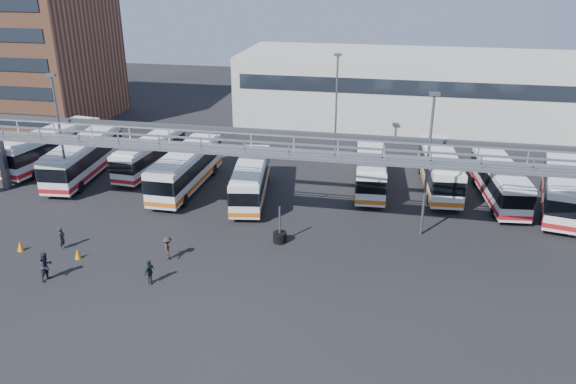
% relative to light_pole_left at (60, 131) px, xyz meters
% --- Properties ---
extents(ground, '(140.00, 140.00, 0.00)m').
position_rel_light_pole_left_xyz_m(ground, '(16.00, -8.00, -5.73)').
color(ground, black).
rests_on(ground, ground).
extents(gantry, '(51.40, 5.15, 7.10)m').
position_rel_light_pole_left_xyz_m(gantry, '(16.00, -2.13, -0.22)').
color(gantry, gray).
rests_on(gantry, ground).
extents(apartment_building, '(18.00, 15.00, 16.00)m').
position_rel_light_pole_left_xyz_m(apartment_building, '(-18.00, 22.00, 2.27)').
color(apartment_building, brown).
rests_on(apartment_building, ground).
extents(warehouse, '(42.00, 14.00, 8.00)m').
position_rel_light_pole_left_xyz_m(warehouse, '(28.00, 30.00, -1.73)').
color(warehouse, '#9E9E99').
rests_on(warehouse, ground).
extents(light_pole_left, '(0.70, 0.35, 10.21)m').
position_rel_light_pole_left_xyz_m(light_pole_left, '(0.00, 0.00, 0.00)').
color(light_pole_left, '#4C4F54').
rests_on(light_pole_left, ground).
extents(light_pole_mid, '(0.70, 0.35, 10.21)m').
position_rel_light_pole_left_xyz_m(light_pole_mid, '(28.00, -1.00, 0.00)').
color(light_pole_mid, '#4C4F54').
rests_on(light_pole_mid, ground).
extents(light_pole_back, '(0.70, 0.35, 10.21)m').
position_rel_light_pole_left_xyz_m(light_pole_back, '(20.00, 14.00, 0.00)').
color(light_pole_back, '#4C4F54').
rests_on(light_pole_back, ground).
extents(bus_0, '(4.44, 11.70, 3.47)m').
position_rel_light_pole_left_xyz_m(bus_0, '(-5.99, 7.13, -3.81)').
color(bus_0, silver).
rests_on(bus_0, ground).
extents(bus_1, '(3.60, 11.55, 3.45)m').
position_rel_light_pole_left_xyz_m(bus_1, '(-1.36, 4.80, -3.82)').
color(bus_1, silver).
rests_on(bus_1, ground).
extents(bus_2, '(3.09, 10.14, 3.03)m').
position_rel_light_pole_left_xyz_m(bus_2, '(3.75, 7.46, -4.05)').
color(bus_2, silver).
rests_on(bus_2, ground).
extents(bus_3, '(2.72, 11.24, 3.41)m').
position_rel_light_pole_left_xyz_m(bus_3, '(8.58, 3.98, -3.84)').
color(bus_3, silver).
rests_on(bus_3, ground).
extents(bus_4, '(3.91, 10.43, 3.09)m').
position_rel_light_pole_left_xyz_m(bus_4, '(14.47, 3.06, -4.02)').
color(bus_4, silver).
rests_on(bus_4, ground).
extents(bus_6, '(3.10, 10.47, 3.14)m').
position_rel_light_pole_left_xyz_m(bus_6, '(23.84, 7.29, -3.99)').
color(bus_6, silver).
rests_on(bus_6, ground).
extents(bus_7, '(3.35, 11.11, 3.33)m').
position_rel_light_pole_left_xyz_m(bus_7, '(29.58, 8.18, -3.89)').
color(bus_7, silver).
rests_on(bus_7, ground).
extents(bus_8, '(3.50, 10.58, 3.15)m').
position_rel_light_pole_left_xyz_m(bus_8, '(34.17, 6.51, -3.98)').
color(bus_8, silver).
rests_on(bus_8, ground).
extents(bus_9, '(4.81, 11.65, 3.45)m').
position_rel_light_pole_left_xyz_m(bus_9, '(38.68, 5.71, -3.82)').
color(bus_9, silver).
rests_on(bus_9, ground).
extents(pedestrian_a, '(0.42, 0.60, 1.57)m').
position_rel_light_pole_left_xyz_m(pedestrian_a, '(4.22, -7.90, -4.94)').
color(pedestrian_a, '#222129').
rests_on(pedestrian_a, ground).
extents(pedestrian_b, '(0.88, 1.03, 1.84)m').
position_rel_light_pole_left_xyz_m(pedestrian_b, '(5.57, -11.73, -4.80)').
color(pedestrian_b, black).
rests_on(pedestrian_b, ground).
extents(pedestrian_c, '(0.93, 1.18, 1.60)m').
position_rel_light_pole_left_xyz_m(pedestrian_c, '(11.80, -7.88, -4.93)').
color(pedestrian_c, '#2C201D').
rests_on(pedestrian_c, ground).
extents(pedestrian_d, '(0.55, 0.97, 1.55)m').
position_rel_light_pole_left_xyz_m(pedestrian_d, '(11.88, -10.90, -4.95)').
color(pedestrian_d, '#19262E').
rests_on(pedestrian_d, ground).
extents(cone_left, '(0.50, 0.50, 0.71)m').
position_rel_light_pole_left_xyz_m(cone_left, '(1.61, -8.77, -5.37)').
color(cone_left, orange).
rests_on(cone_left, ground).
extents(cone_right, '(0.53, 0.53, 0.66)m').
position_rel_light_pole_left_xyz_m(cone_right, '(5.95, -8.98, -5.40)').
color(cone_right, orange).
rests_on(cone_right, ground).
extents(tire_stack, '(0.94, 0.94, 2.68)m').
position_rel_light_pole_left_xyz_m(tire_stack, '(18.42, -4.13, -5.28)').
color(tire_stack, black).
rests_on(tire_stack, ground).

